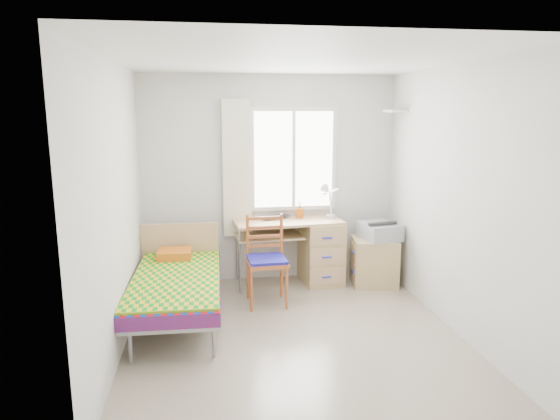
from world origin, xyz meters
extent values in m
plane|color=#BCAD93|center=(0.00, 0.00, 0.00)|extent=(3.50, 3.50, 0.00)
plane|color=white|center=(0.00, 0.00, 2.60)|extent=(3.50, 3.50, 0.00)
plane|color=silver|center=(0.00, 1.75, 1.30)|extent=(3.20, 0.00, 3.20)
plane|color=silver|center=(-1.60, 0.00, 1.30)|extent=(0.00, 3.50, 3.50)
plane|color=silver|center=(1.60, 0.00, 1.30)|extent=(0.00, 3.50, 3.50)
cube|color=white|center=(0.30, 1.73, 1.55)|extent=(1.10, 0.04, 1.30)
cube|color=white|center=(0.30, 1.72, 1.55)|extent=(1.00, 0.02, 1.20)
cube|color=white|center=(0.30, 1.72, 1.55)|extent=(0.04, 0.02, 1.20)
cube|color=beige|center=(-0.42, 1.68, 1.45)|extent=(0.35, 0.05, 1.70)
cube|color=white|center=(1.49, 1.40, 2.15)|extent=(0.20, 0.32, 0.03)
cube|color=gray|center=(-1.14, 0.52, 0.32)|extent=(0.91, 1.93, 0.06)
cube|color=#AE0B15|center=(-1.14, 0.52, 0.40)|extent=(0.95, 1.95, 0.13)
cube|color=gold|center=(-1.14, 0.50, 0.48)|extent=(0.93, 1.83, 0.03)
cube|color=tan|center=(-1.14, 1.44, 0.57)|extent=(0.92, 0.08, 0.52)
cube|color=orange|center=(-1.19, 1.17, 0.54)|extent=(0.39, 0.33, 0.10)
cylinder|color=gray|center=(-1.49, -0.33, 0.15)|extent=(0.04, 0.04, 0.30)
cylinder|color=gray|center=(-0.78, 1.37, 0.15)|extent=(0.04, 0.04, 0.30)
cube|color=tan|center=(0.19, 1.47, 0.81)|extent=(1.36, 0.71, 0.03)
cube|color=tan|center=(0.62, 1.47, 0.40)|extent=(0.51, 0.62, 0.79)
cube|color=tan|center=(-0.05, 1.47, 0.64)|extent=(0.85, 0.63, 0.02)
cylinder|color=gray|center=(-0.43, 1.22, 0.40)|extent=(0.03, 0.03, 0.79)
cylinder|color=gray|center=(-0.43, 1.72, 0.40)|extent=(0.03, 0.03, 0.79)
cube|color=brown|center=(-0.16, 0.84, 0.49)|extent=(0.45, 0.45, 0.04)
cube|color=navy|center=(-0.16, 0.84, 0.52)|extent=(0.43, 0.43, 0.04)
cube|color=brown|center=(-0.16, 1.04, 0.79)|extent=(0.39, 0.05, 0.43)
cylinder|color=brown|center=(-0.35, 0.65, 0.24)|extent=(0.03, 0.03, 0.49)
cylinder|color=brown|center=(0.04, 1.04, 0.50)|extent=(0.04, 0.04, 1.00)
cube|color=tan|center=(1.26, 1.29, 0.29)|extent=(0.60, 0.55, 0.59)
cube|color=tan|center=(0.99, 1.29, 0.43)|extent=(0.07, 0.44, 0.21)
cube|color=tan|center=(0.99, 1.29, 0.18)|extent=(0.07, 0.44, 0.21)
cube|color=gray|center=(1.31, 1.29, 0.69)|extent=(0.50, 0.56, 0.20)
cube|color=black|center=(1.31, 1.29, 0.79)|extent=(0.40, 0.45, 0.02)
imported|color=black|center=(0.08, 1.55, 0.84)|extent=(0.45, 0.38, 0.03)
cylinder|color=orange|center=(0.35, 1.60, 0.88)|extent=(0.11, 0.11, 0.12)
cylinder|color=white|center=(0.75, 1.54, 0.84)|extent=(0.12, 0.12, 0.03)
cylinder|color=white|center=(0.75, 1.54, 1.01)|extent=(0.02, 0.13, 0.31)
cylinder|color=white|center=(0.73, 1.46, 1.17)|extent=(0.14, 0.27, 0.13)
cone|color=white|center=(0.65, 1.36, 1.21)|extent=(0.17, 0.18, 0.15)
imported|color=gray|center=(0.01, 1.47, 0.59)|extent=(0.22, 0.27, 0.02)
camera|label=1|loc=(-0.81, -4.48, 2.16)|focal=32.00mm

